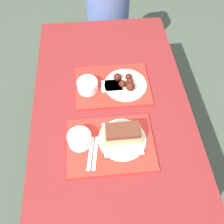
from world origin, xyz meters
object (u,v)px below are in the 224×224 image
(wings_plate_far, at_px, (126,83))
(bowl_coleslaw_near, at_px, (79,139))
(bowl_coleslaw_far, at_px, (88,85))
(tray_near, at_px, (111,144))
(tray_far, at_px, (112,86))
(brisket_sandwich_plate, at_px, (122,136))
(person_seated_across, at_px, (107,0))

(wings_plate_far, bearing_deg, bowl_coleslaw_near, -127.73)
(bowl_coleslaw_far, distance_m, wings_plate_far, 0.21)
(tray_near, bearing_deg, wings_plate_far, 72.17)
(tray_far, xyz_separation_m, wings_plate_far, (0.07, -0.01, 0.02))
(brisket_sandwich_plate, bearing_deg, bowl_coleslaw_far, 114.66)
(bowl_coleslaw_near, distance_m, wings_plate_far, 0.42)
(tray_far, height_order, bowl_coleslaw_near, bowl_coleslaw_near)
(wings_plate_far, bearing_deg, brisket_sandwich_plate, -99.63)
(bowl_coleslaw_far, bearing_deg, bowl_coleslaw_near, -98.59)
(bowl_coleslaw_near, bearing_deg, person_seated_across, 79.10)
(wings_plate_far, relative_size, person_seated_across, 0.32)
(brisket_sandwich_plate, relative_size, bowl_coleslaw_far, 2.06)
(bowl_coleslaw_far, distance_m, person_seated_across, 0.87)
(tray_near, xyz_separation_m, brisket_sandwich_plate, (0.06, 0.02, 0.04))
(tray_near, bearing_deg, person_seated_across, 86.07)
(tray_near, bearing_deg, brisket_sandwich_plate, 16.66)
(tray_far, height_order, person_seated_across, person_seated_across)
(bowl_coleslaw_near, bearing_deg, tray_far, 61.49)
(tray_near, distance_m, person_seated_across, 1.20)
(tray_far, relative_size, person_seated_across, 0.57)
(bowl_coleslaw_far, xyz_separation_m, person_seated_across, (0.18, 0.85, -0.02))
(bowl_coleslaw_near, xyz_separation_m, wings_plate_far, (0.26, 0.33, -0.02))
(bowl_coleslaw_near, relative_size, bowl_coleslaw_far, 1.00)
(bowl_coleslaw_far, bearing_deg, person_seated_across, 78.22)
(tray_far, xyz_separation_m, person_seated_across, (0.04, 0.83, 0.01))
(tray_near, height_order, bowl_coleslaw_far, bowl_coleslaw_far)
(tray_near, height_order, wings_plate_far, wings_plate_far)
(bowl_coleslaw_far, height_order, person_seated_across, person_seated_across)
(person_seated_across, bearing_deg, tray_far, -92.71)
(tray_far, height_order, bowl_coleslaw_far, bowl_coleslaw_far)
(brisket_sandwich_plate, xyz_separation_m, wings_plate_far, (0.06, 0.34, -0.02))
(tray_near, bearing_deg, tray_far, 83.33)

